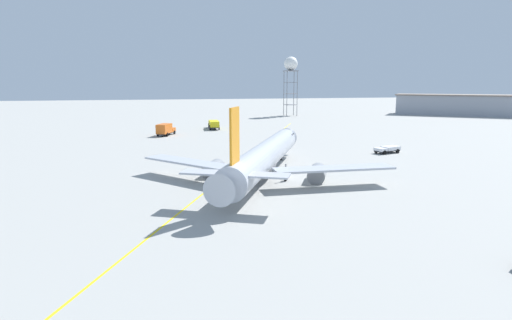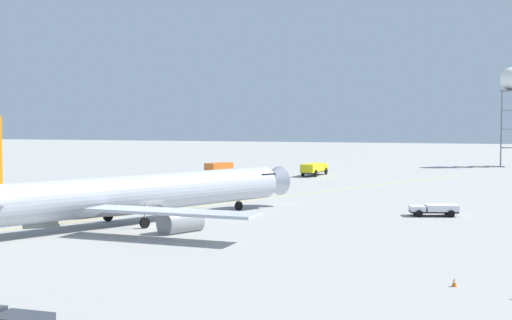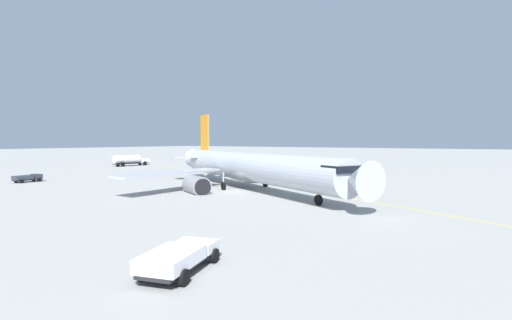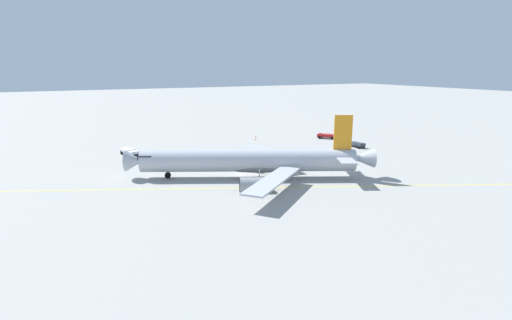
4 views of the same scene
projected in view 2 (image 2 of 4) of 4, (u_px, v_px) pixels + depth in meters
The scene contains 8 objects.
ground_plane at pixel (157, 225), 69.71m from camera, with size 600.00×600.00×0.00m, color #9E9E99.
airliner_main at pixel (136, 196), 70.63m from camera, with size 32.99×41.02×11.45m.
pushback_tug_truck at pixel (435, 209), 76.38m from camera, with size 5.73×3.68×1.30m.
fire_tender_truck at pixel (314, 168), 134.92m from camera, with size 3.50×10.34×2.50m.
catering_truck_truck at pixel (222, 170), 127.03m from camera, with size 5.40×8.24×3.10m.
radar_tower at pixel (512, 83), 163.28m from camera, with size 5.60×5.60×24.16m.
taxiway_centreline at pixel (108, 217), 75.20m from camera, with size 70.28×154.85×0.01m.
safety_cone_near at pixel (454, 282), 43.41m from camera, with size 0.36×0.36×0.55m.
Camera 2 is at (-32.45, 62.02, 10.57)m, focal length 47.10 mm.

